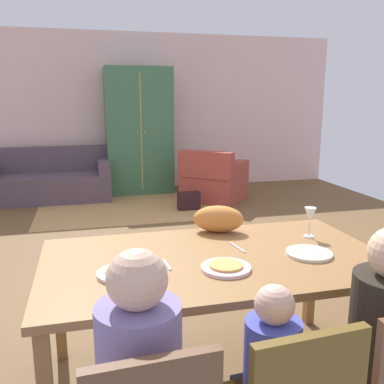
% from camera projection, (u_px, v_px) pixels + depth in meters
% --- Properties ---
extents(ground_plane, '(7.23, 6.52, 0.02)m').
position_uv_depth(ground_plane, '(179.00, 248.00, 4.62)').
color(ground_plane, brown).
extents(back_wall, '(7.23, 0.10, 2.70)m').
position_uv_depth(back_wall, '(138.00, 113.00, 7.46)').
color(back_wall, beige).
rests_on(back_wall, ground_plane).
extents(dining_table, '(1.83, 1.03, 0.76)m').
position_uv_depth(dining_table, '(215.00, 268.00, 2.29)').
color(dining_table, olive).
rests_on(dining_table, ground_plane).
extents(plate_near_man, '(0.25, 0.25, 0.02)m').
position_uv_depth(plate_near_man, '(123.00, 273.00, 2.04)').
color(plate_near_man, silver).
rests_on(plate_near_man, dining_table).
extents(pizza_near_man, '(0.17, 0.17, 0.01)m').
position_uv_depth(pizza_near_man, '(123.00, 270.00, 2.04)').
color(pizza_near_man, gold).
rests_on(pizza_near_man, plate_near_man).
extents(plate_near_child, '(0.25, 0.25, 0.02)m').
position_uv_depth(plate_near_child, '(226.00, 268.00, 2.10)').
color(plate_near_child, white).
rests_on(plate_near_child, dining_table).
extents(pizza_near_child, '(0.17, 0.17, 0.01)m').
position_uv_depth(pizza_near_child, '(226.00, 265.00, 2.10)').
color(pizza_near_child, '#E39F4B').
rests_on(pizza_near_child, plate_near_child).
extents(plate_near_woman, '(0.25, 0.25, 0.02)m').
position_uv_depth(plate_near_woman, '(309.00, 253.00, 2.30)').
color(plate_near_woman, silver).
rests_on(plate_near_woman, dining_table).
extents(wine_glass, '(0.07, 0.07, 0.19)m').
position_uv_depth(wine_glass, '(310.00, 216.00, 2.57)').
color(wine_glass, silver).
rests_on(wine_glass, dining_table).
extents(fork, '(0.03, 0.15, 0.01)m').
position_uv_depth(fork, '(167.00, 264.00, 2.16)').
color(fork, silver).
rests_on(fork, dining_table).
extents(knife, '(0.04, 0.17, 0.01)m').
position_uv_depth(knife, '(238.00, 247.00, 2.41)').
color(knife, silver).
rests_on(knife, dining_table).
extents(person_woman, '(0.30, 0.41, 1.11)m').
position_uv_depth(person_woman, '(378.00, 360.00, 1.79)').
color(person_woman, '#343953').
rests_on(person_woman, ground_plane).
extents(cat, '(0.36, 0.26, 0.17)m').
position_uv_depth(cat, '(218.00, 219.00, 2.68)').
color(cat, orange).
rests_on(cat, dining_table).
extents(area_rug, '(2.60, 1.80, 0.01)m').
position_uv_depth(area_rug, '(128.00, 208.00, 6.28)').
color(area_rug, tan).
rests_on(area_rug, ground_plane).
extents(couch, '(1.91, 0.86, 0.82)m').
position_uv_depth(couch, '(49.00, 181.00, 6.75)').
color(couch, '#54434F').
rests_on(couch, ground_plane).
extents(armchair, '(1.21, 1.21, 0.82)m').
position_uv_depth(armchair, '(213.00, 181.00, 6.69)').
color(armchair, '#A84135').
rests_on(armchair, ground_plane).
extents(armoire, '(1.10, 0.59, 2.10)m').
position_uv_depth(armoire, '(139.00, 131.00, 7.14)').
color(armoire, '#3B6D48').
rests_on(armoire, ground_plane).
extents(handbag, '(0.32, 0.16, 0.26)m').
position_uv_depth(handbag, '(189.00, 201.00, 6.18)').
color(handbag, black).
rests_on(handbag, ground_plane).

